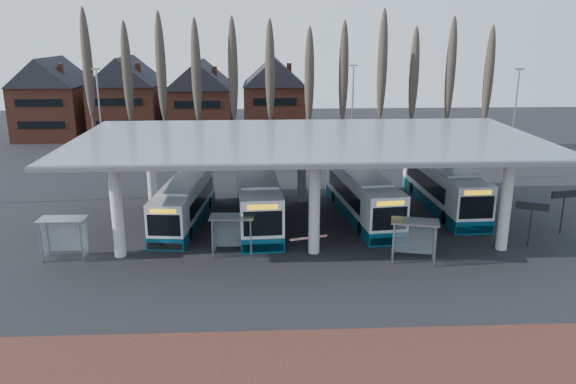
{
  "coord_description": "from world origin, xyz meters",
  "views": [
    {
      "loc": [
        -3.18,
        -30.23,
        13.43
      ],
      "look_at": [
        -1.41,
        7.0,
        2.67
      ],
      "focal_mm": 35.0,
      "sensor_mm": 36.0,
      "label": 1
    }
  ],
  "objects_px": {
    "bus_3": "(443,186)",
    "shelter_1": "(232,226)",
    "bus_2": "(362,196)",
    "shelter_0": "(64,229)",
    "bus_1": "(257,198)",
    "shelter_2": "(414,231)",
    "bus_0": "(185,203)"
  },
  "relations": [
    {
      "from": "shelter_1",
      "to": "bus_1",
      "type": "bearing_deg",
      "value": 79.49
    },
    {
      "from": "bus_0",
      "to": "bus_1",
      "type": "xyz_separation_m",
      "value": [
        5.24,
        0.19,
        0.22
      ]
    },
    {
      "from": "bus_0",
      "to": "bus_3",
      "type": "bearing_deg",
      "value": 13.7
    },
    {
      "from": "bus_3",
      "to": "shelter_0",
      "type": "bearing_deg",
      "value": -163.05
    },
    {
      "from": "bus_0",
      "to": "bus_1",
      "type": "relative_size",
      "value": 0.88
    },
    {
      "from": "shelter_0",
      "to": "shelter_1",
      "type": "distance_m",
      "value": 10.15
    },
    {
      "from": "bus_2",
      "to": "shelter_1",
      "type": "xyz_separation_m",
      "value": [
        -9.27,
        -6.89,
        0.22
      ]
    },
    {
      "from": "bus_3",
      "to": "shelter_0",
      "type": "xyz_separation_m",
      "value": [
        -26.19,
        -9.15,
        0.22
      ]
    },
    {
      "from": "bus_1",
      "to": "shelter_2",
      "type": "bearing_deg",
      "value": -43.84
    },
    {
      "from": "bus_1",
      "to": "shelter_1",
      "type": "height_order",
      "value": "bus_1"
    },
    {
      "from": "bus_0",
      "to": "shelter_0",
      "type": "height_order",
      "value": "bus_0"
    },
    {
      "from": "bus_0",
      "to": "bus_3",
      "type": "distance_m",
      "value": 19.96
    },
    {
      "from": "bus_0",
      "to": "bus_2",
      "type": "bearing_deg",
      "value": 8.79
    },
    {
      "from": "shelter_1",
      "to": "shelter_2",
      "type": "height_order",
      "value": "shelter_2"
    },
    {
      "from": "bus_1",
      "to": "shelter_0",
      "type": "relative_size",
      "value": 4.64
    },
    {
      "from": "bus_2",
      "to": "shelter_2",
      "type": "height_order",
      "value": "bus_2"
    },
    {
      "from": "bus_3",
      "to": "shelter_1",
      "type": "bearing_deg",
      "value": -153.12
    },
    {
      "from": "bus_2",
      "to": "shelter_0",
      "type": "bearing_deg",
      "value": -166.45
    },
    {
      "from": "bus_1",
      "to": "shelter_0",
      "type": "bearing_deg",
      "value": -153.84
    },
    {
      "from": "bus_2",
      "to": "shelter_0",
      "type": "distance_m",
      "value": 20.68
    },
    {
      "from": "bus_0",
      "to": "shelter_0",
      "type": "xyz_separation_m",
      "value": [
        -6.42,
        -6.4,
        0.41
      ]
    },
    {
      "from": "shelter_0",
      "to": "shelter_2",
      "type": "height_order",
      "value": "shelter_2"
    },
    {
      "from": "bus_3",
      "to": "shelter_2",
      "type": "bearing_deg",
      "value": -118.0
    },
    {
      "from": "bus_1",
      "to": "shelter_2",
      "type": "distance_m",
      "value": 12.4
    },
    {
      "from": "shelter_1",
      "to": "shelter_2",
      "type": "bearing_deg",
      "value": -5.89
    },
    {
      "from": "shelter_2",
      "to": "bus_1",
      "type": "bearing_deg",
      "value": 153.2
    },
    {
      "from": "bus_2",
      "to": "shelter_1",
      "type": "height_order",
      "value": "bus_2"
    },
    {
      "from": "bus_0",
      "to": "shelter_1",
      "type": "height_order",
      "value": "bus_0"
    },
    {
      "from": "bus_2",
      "to": "bus_0",
      "type": "bearing_deg",
      "value": 176.53
    },
    {
      "from": "bus_0",
      "to": "bus_3",
      "type": "xyz_separation_m",
      "value": [
        19.77,
        2.75,
        0.19
      ]
    },
    {
      "from": "bus_2",
      "to": "shelter_0",
      "type": "height_order",
      "value": "bus_2"
    },
    {
      "from": "shelter_2",
      "to": "shelter_1",
      "type": "bearing_deg",
      "value": -174.9
    }
  ]
}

